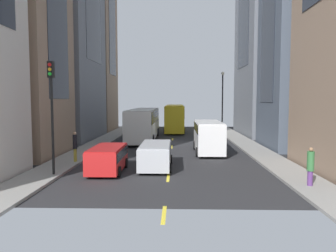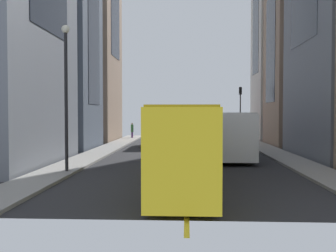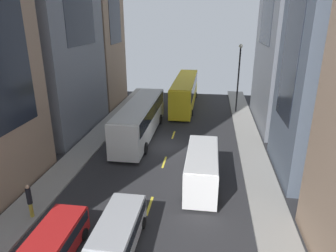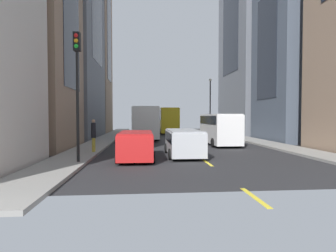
{
  "view_description": "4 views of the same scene",
  "coord_description": "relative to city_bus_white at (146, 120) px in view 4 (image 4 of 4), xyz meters",
  "views": [
    {
      "loc": [
        0.49,
        -33.17,
        4.34
      ],
      "look_at": [
        -0.48,
        1.93,
        1.55
      ],
      "focal_mm": 35.32,
      "sensor_mm": 36.0,
      "label": 1
    },
    {
      "loc": [
        0.01,
        32.16,
        3.33
      ],
      "look_at": [
        1.63,
        -1.25,
        2.19
      ],
      "focal_mm": 41.34,
      "sensor_mm": 36.0,
      "label": 2
    },
    {
      "loc": [
        3.33,
        -24.52,
        10.96
      ],
      "look_at": [
        -0.24,
        0.82,
        1.71
      ],
      "focal_mm": 32.38,
      "sensor_mm": 36.0,
      "label": 3
    },
    {
      "loc": [
        -3.19,
        -28.6,
        2.36
      ],
      "look_at": [
        -0.99,
        -2.85,
        1.48
      ],
      "focal_mm": 29.01,
      "sensor_mm": 36.0,
      "label": 4
    }
  ],
  "objects": [
    {
      "name": "city_bus_white",
      "position": [
        0.0,
        0.0,
        0.0
      ],
      "size": [
        2.8,
        12.47,
        3.35
      ],
      "color": "silver",
      "rests_on": "ground"
    },
    {
      "name": "car_silver_1",
      "position": [
        2.24,
        -14.74,
        -1.08
      ],
      "size": [
        2.06,
        4.61,
        1.57
      ],
      "color": "#B7BABF",
      "rests_on": "ground"
    },
    {
      "name": "ground_plane",
      "position": [
        3.11,
        -2.27,
        -2.01
      ],
      "size": [
        40.68,
        40.68,
        0.0
      ],
      "primitive_type": "plane",
      "color": "#28282B"
    },
    {
      "name": "building_east_1",
      "position": [
        15.97,
        -5.39,
        7.14
      ],
      "size": [
        8.72,
        7.55,
        18.29
      ],
      "color": "#4C5666",
      "rests_on": "ground"
    },
    {
      "name": "car_red_0",
      "position": [
        -0.57,
        -15.93,
        -1.1
      ],
      "size": [
        1.98,
        4.16,
        1.53
      ],
      "color": "red",
      "rests_on": "ground"
    },
    {
      "name": "sidewalk_west",
      "position": [
        -4.1,
        -2.27,
        -1.93
      ],
      "size": [
        2.27,
        44.0,
        0.15
      ],
      "primitive_type": "cube",
      "color": "gray",
      "rests_on": "ground"
    },
    {
      "name": "lane_stripe_5",
      "position": [
        3.11,
        6.73,
        -2.0
      ],
      "size": [
        0.16,
        2.0,
        0.01
      ],
      "primitive_type": "cube",
      "color": "yellow",
      "rests_on": "ground"
    },
    {
      "name": "streetlamp_near",
      "position": [
        9.68,
        9.13,
        2.93
      ],
      "size": [
        0.44,
        0.44,
        7.94
      ],
      "color": "black",
      "rests_on": "ground"
    },
    {
      "name": "streetcar_yellow",
      "position": [
        3.27,
        11.36,
        0.12
      ],
      "size": [
        2.7,
        13.97,
        3.59
      ],
      "color": "yellow",
      "rests_on": "ground"
    },
    {
      "name": "building_west_3",
      "position": [
        -10.41,
        11.04,
        15.33
      ],
      "size": [
        10.06,
        8.02,
        34.69
      ],
      "color": "#937760",
      "rests_on": "ground"
    },
    {
      "name": "pedestrian_walking_far",
      "position": [
        -3.32,
        -13.42,
        -0.75
      ],
      "size": [
        0.29,
        0.29,
        2.05
      ],
      "rotation": [
        0.0,
        0.0,
        0.84
      ],
      "color": "gold",
      "rests_on": "ground"
    },
    {
      "name": "lane_stripe_6",
      "position": [
        3.11,
        12.73,
        -2.0
      ],
      "size": [
        0.16,
        2.0,
        0.01
      ],
      "primitive_type": "cube",
      "color": "yellow",
      "rests_on": "ground"
    },
    {
      "name": "lane_stripe_3",
      "position": [
        3.11,
        -5.27,
        -2.0
      ],
      "size": [
        0.16,
        2.0,
        0.01
      ],
      "primitive_type": "cube",
      "color": "yellow",
      "rests_on": "ground"
    },
    {
      "name": "lane_stripe_2",
      "position": [
        3.11,
        -11.27,
        -2.0
      ],
      "size": [
        0.16,
        2.0,
        0.01
      ],
      "primitive_type": "cube",
      "color": "yellow",
      "rests_on": "ground"
    },
    {
      "name": "building_east_2",
      "position": [
        15.98,
        5.9,
        16.54
      ],
      "size": [
        8.75,
        11.81,
        37.1
      ],
      "color": "slate",
      "rests_on": "ground"
    },
    {
      "name": "building_west_1",
      "position": [
        -9.81,
        -10.22,
        7.79
      ],
      "size": [
        8.86,
        7.6,
        19.61
      ],
      "color": "#937760",
      "rests_on": "ground"
    },
    {
      "name": "lane_stripe_0",
      "position": [
        3.11,
        -23.27,
        -2.0
      ],
      "size": [
        0.16,
        2.0,
        0.01
      ],
      "primitive_type": "cube",
      "color": "yellow",
      "rests_on": "ground"
    },
    {
      "name": "lane_stripe_7",
      "position": [
        3.11,
        18.73,
        -2.0
      ],
      "size": [
        0.16,
        2.0,
        0.01
      ],
      "primitive_type": "cube",
      "color": "yellow",
      "rests_on": "ground"
    },
    {
      "name": "traffic_light_near_corner",
      "position": [
        -3.36,
        -17.27,
        2.49
      ],
      "size": [
        0.32,
        0.44,
        6.3
      ],
      "color": "black",
      "rests_on": "ground"
    },
    {
      "name": "sidewalk_east",
      "position": [
        10.32,
        -2.27,
        -1.93
      ],
      "size": [
        2.27,
        44.0,
        0.15
      ],
      "primitive_type": "cube",
      "color": "gray",
      "rests_on": "ground"
    },
    {
      "name": "lane_stripe_1",
      "position": [
        3.11,
        -17.27,
        -2.0
      ],
      "size": [
        0.16,
        2.0,
        0.01
      ],
      "primitive_type": "cube",
      "color": "yellow",
      "rests_on": "ground"
    },
    {
      "name": "lane_stripe_4",
      "position": [
        3.11,
        0.73,
        -2.0
      ],
      "size": [
        0.16,
        2.0,
        0.01
      ],
      "primitive_type": "cube",
      "color": "yellow",
      "rests_on": "ground"
    },
    {
      "name": "delivery_van_white",
      "position": [
        6.17,
        -8.53,
        -0.49
      ],
      "size": [
        2.25,
        6.14,
        2.58
      ],
      "color": "white",
      "rests_on": "ground"
    }
  ]
}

